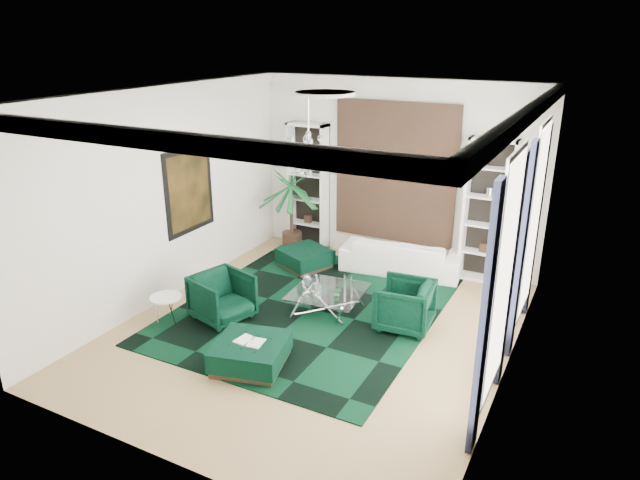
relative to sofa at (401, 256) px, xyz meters
The scene contains 30 objects.
floor 2.97m from the sofa, 98.07° to the right, with size 6.00×7.00×0.02m, color tan.
ceiling 4.55m from the sofa, 98.07° to the right, with size 6.00×7.00×0.02m, color white.
wall_back 1.71m from the sofa, 125.23° to the left, with size 6.00×0.02×3.80m, color white.
wall_front 6.63m from the sofa, 93.69° to the right, with size 6.00×0.02×3.80m, color white.
wall_left 4.76m from the sofa, 139.52° to the right, with size 0.02×7.00×3.80m, color white.
wall_right 4.21m from the sofa, 48.40° to the right, with size 0.02×7.00×3.80m, color white.
crown_molding 4.47m from the sofa, 98.07° to the right, with size 6.00×7.00×0.18m, color white, non-canonical shape.
ceiling_medallion 4.33m from the sofa, 98.98° to the right, with size 0.90×0.90×0.05m, color white.
tapestry 1.69m from the sofa, 127.66° to the left, with size 2.50×0.06×2.80m, color black.
shelving_left 2.62m from the sofa, behind, with size 0.90×0.38×2.80m, color white, non-canonical shape.
shelving_right 1.90m from the sofa, 14.15° to the left, with size 0.90×0.38×2.80m, color white, non-canonical shape.
painting 4.37m from the sofa, 145.54° to the right, with size 0.04×1.30×1.60m, color black.
window_near 4.86m from the sofa, 56.03° to the right, with size 0.03×1.10×2.90m, color white.
curtain_near_a 5.42m from the sofa, 61.10° to the right, with size 0.07×0.30×3.25m, color black.
curtain_near_b 4.17m from the sofa, 50.14° to the right, with size 0.07×0.30×3.25m, color black.
window_far 3.33m from the sofa, 28.92° to the right, with size 0.03×1.10×2.90m, color white.
curtain_far_a 3.61m from the sofa, 40.93° to the right, with size 0.07×0.30×3.25m, color black.
curtain_far_b 2.93m from the sofa, 14.20° to the right, with size 0.07×0.30×3.25m, color black.
rug 2.53m from the sofa, 109.76° to the right, with size 4.20×5.00×0.02m, color black.
sofa is the anchor object (origin of this frame).
armchair_left 3.89m from the sofa, 120.75° to the right, with size 0.87×0.89×0.81m, color black.
armchair_right 2.36m from the sofa, 69.04° to the right, with size 0.87×0.89×0.81m, color black.
coffee_table 2.36m from the sofa, 102.56° to the right, with size 1.20×1.20×0.41m, color white, non-canonical shape.
ottoman_side 1.98m from the sofa, 158.68° to the right, with size 0.90×0.90×0.40m, color black.
ottoman_front 4.40m from the sofa, 99.85° to the right, with size 1.00×1.00×0.40m, color black.
book 4.40m from the sofa, 99.85° to the right, with size 0.42×0.28×0.03m, color white.
side_table 4.76m from the sofa, 124.54° to the right, with size 0.52×0.52×0.50m, color white.
palm 2.76m from the sofa, behind, with size 1.50×1.50×2.40m, color #18622E, non-canonical shape.
chandelier 3.68m from the sofa, 105.20° to the right, with size 0.80×0.80×0.72m, color white, non-canonical shape.
table_plant 2.57m from the sofa, 94.77° to the right, with size 0.13×0.11×0.24m, color #18622E.
Camera 1 is at (3.90, -7.36, 4.64)m, focal length 32.00 mm.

